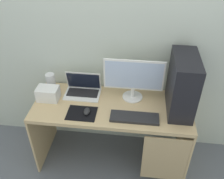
{
  "coord_description": "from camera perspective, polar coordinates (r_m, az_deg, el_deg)",
  "views": [
    {
      "loc": [
        0.21,
        -1.75,
        2.2
      ],
      "look_at": [
        0.0,
        0.0,
        0.9
      ],
      "focal_mm": 39.87,
      "sensor_mm": 36.0,
      "label": 1
    }
  ],
  "objects": [
    {
      "name": "ground_plane",
      "position": [
        2.82,
        0.0,
        -14.99
      ],
      "size": [
        8.0,
        8.0,
        0.0
      ],
      "primitive_type": "plane",
      "color": "slate"
    },
    {
      "name": "wall_back",
      "position": [
        2.28,
        1.09,
        13.11
      ],
      "size": [
        4.0,
        0.05,
        2.6
      ],
      "color": "beige",
      "rests_on": "ground_plane"
    },
    {
      "name": "desk",
      "position": [
        2.38,
        0.43,
        -6.48
      ],
      "size": [
        1.46,
        0.59,
        0.72
      ],
      "color": "tan",
      "rests_on": "ground_plane"
    },
    {
      "name": "pc_tower",
      "position": [
        2.19,
        15.82,
        1.08
      ],
      "size": [
        0.21,
        0.45,
        0.52
      ],
      "primitive_type": "cube",
      "color": "black",
      "rests_on": "desk"
    },
    {
      "name": "monitor",
      "position": [
        2.26,
        4.96,
        2.56
      ],
      "size": [
        0.55,
        0.19,
        0.41
      ],
      "color": "white",
      "rests_on": "desk"
    },
    {
      "name": "laptop",
      "position": [
        2.44,
        -6.71,
        0.03
      ],
      "size": [
        0.34,
        0.22,
        0.21
      ],
      "color": "white",
      "rests_on": "desk"
    },
    {
      "name": "speaker",
      "position": [
        2.52,
        -13.82,
        1.72
      ],
      "size": [
        0.09,
        0.09,
        0.17
      ],
      "primitive_type": "cylinder",
      "color": "silver",
      "rests_on": "desk"
    },
    {
      "name": "projector",
      "position": [
        2.41,
        -14.47,
        -0.91
      ],
      "size": [
        0.2,
        0.14,
        0.13
      ],
      "primitive_type": "cube",
      "color": "white",
      "rests_on": "desk"
    },
    {
      "name": "keyboard",
      "position": [
        2.16,
        5.17,
        -6.42
      ],
      "size": [
        0.42,
        0.14,
        0.02
      ],
      "primitive_type": "cube",
      "color": "#232326",
      "rests_on": "desk"
    },
    {
      "name": "mousepad",
      "position": [
        2.23,
        -6.97,
        -5.44
      ],
      "size": [
        0.26,
        0.2,
        0.0
      ],
      "primitive_type": "cube",
      "color": "black",
      "rests_on": "desk"
    },
    {
      "name": "mouse_left",
      "position": [
        2.21,
        -5.81,
        -5.0
      ],
      "size": [
        0.06,
        0.1,
        0.03
      ],
      "primitive_type": "ellipsoid",
      "color": "#232326",
      "rests_on": "mousepad"
    }
  ]
}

